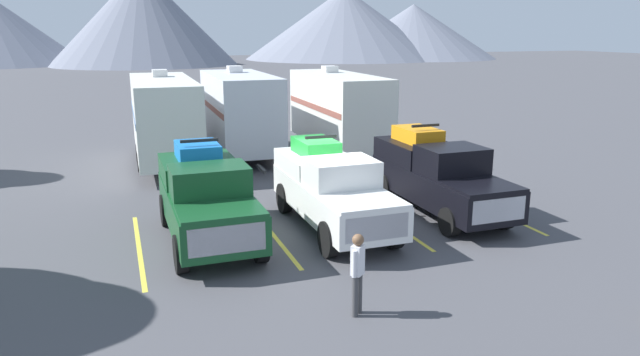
# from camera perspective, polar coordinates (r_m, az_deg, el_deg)

# --- Properties ---
(ground_plane) EXTENTS (240.00, 240.00, 0.00)m
(ground_plane) POSITION_cam_1_polar(r_m,az_deg,el_deg) (17.19, 0.61, -4.31)
(ground_plane) COLOR #47474C
(pickup_truck_a) EXTENTS (2.19, 5.31, 2.61)m
(pickup_truck_a) POSITION_cam_1_polar(r_m,az_deg,el_deg) (15.72, -11.12, -1.77)
(pickup_truck_a) COLOR #144723
(pickup_truck_a) RESTS_ON ground
(pickup_truck_b) EXTENTS (2.08, 5.73, 2.51)m
(pickup_truck_b) POSITION_cam_1_polar(r_m,az_deg,el_deg) (16.48, 1.10, -0.89)
(pickup_truck_b) COLOR white
(pickup_truck_b) RESTS_ON ground
(pickup_truck_c) EXTENTS (2.08, 5.80, 2.60)m
(pickup_truck_c) POSITION_cam_1_polar(r_m,az_deg,el_deg) (18.36, 11.42, 0.44)
(pickup_truck_c) COLOR black
(pickup_truck_c) RESTS_ON ground
(lot_stripe_a) EXTENTS (0.12, 5.50, 0.01)m
(lot_stripe_a) POSITION_cam_1_polar(r_m,az_deg,el_deg) (15.83, -17.35, -6.64)
(lot_stripe_a) COLOR gold
(lot_stripe_a) RESTS_ON ground
(lot_stripe_b) EXTENTS (0.12, 5.50, 0.01)m
(lot_stripe_b) POSITION_cam_1_polar(r_m,az_deg,el_deg) (16.29, -4.74, -5.42)
(lot_stripe_b) COLOR gold
(lot_stripe_b) RESTS_ON ground
(lot_stripe_c) EXTENTS (0.12, 5.50, 0.01)m
(lot_stripe_c) POSITION_cam_1_polar(r_m,az_deg,el_deg) (17.47, 6.62, -4.09)
(lot_stripe_c) COLOR gold
(lot_stripe_c) RESTS_ON ground
(lot_stripe_d) EXTENTS (0.12, 5.50, 0.01)m
(lot_stripe_d) POSITION_cam_1_polar(r_m,az_deg,el_deg) (19.24, 16.19, -2.84)
(lot_stripe_d) COLOR gold
(lot_stripe_d) RESTS_ON ground
(camper_trailer_a) EXTENTS (2.53, 8.98, 3.88)m
(camper_trailer_a) POSITION_cam_1_polar(r_m,az_deg,el_deg) (24.92, -15.06, 5.86)
(camper_trailer_a) COLOR silver
(camper_trailer_a) RESTS_ON ground
(camper_trailer_b) EXTENTS (2.63, 8.00, 3.95)m
(camper_trailer_b) POSITION_cam_1_polar(r_m,az_deg,el_deg) (25.98, -7.86, 6.62)
(camper_trailer_b) COLOR silver
(camper_trailer_b) RESTS_ON ground
(camper_trailer_c) EXTENTS (2.50, 8.68, 3.91)m
(camper_trailer_c) POSITION_cam_1_polar(r_m,az_deg,el_deg) (26.31, 1.77, 6.79)
(camper_trailer_c) COLOR silver
(camper_trailer_c) RESTS_ON ground
(person_a) EXTENTS (0.32, 0.31, 1.69)m
(person_a) POSITION_cam_1_polar(r_m,az_deg,el_deg) (11.46, 3.71, -8.90)
(person_a) COLOR #3F3F42
(person_a) RESTS_ON ground
(mountain_ridge) EXTENTS (154.63, 43.41, 15.33)m
(mountain_ridge) POSITION_cam_1_polar(r_m,az_deg,el_deg) (108.57, -16.18, 14.27)
(mountain_ridge) COLOR slate
(mountain_ridge) RESTS_ON ground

